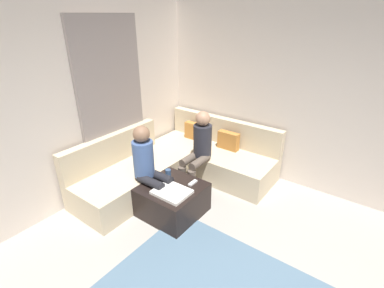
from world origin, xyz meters
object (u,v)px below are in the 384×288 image
(sectional_couch, at_px, (179,164))
(person_on_couch_side, at_px, (149,166))
(coffee_mug, at_px, (168,173))
(game_remote, at_px, (193,183))
(person_on_couch_back, at_px, (199,147))
(ottoman, at_px, (172,200))

(sectional_couch, bearing_deg, person_on_couch_side, -79.55)
(person_on_couch_side, bearing_deg, coffee_mug, 156.01)
(game_remote, bearing_deg, sectional_couch, 142.17)
(person_on_couch_back, relative_size, person_on_couch_side, 1.00)
(person_on_couch_back, distance_m, person_on_couch_side, 0.88)
(sectional_couch, height_order, game_remote, sectional_couch)
(coffee_mug, bearing_deg, sectional_couch, 115.13)
(game_remote, relative_size, person_on_couch_back, 0.12)
(ottoman, height_order, person_on_couch_side, person_on_couch_side)
(game_remote, distance_m, person_on_couch_side, 0.63)
(ottoman, relative_size, game_remote, 5.07)
(person_on_couch_side, bearing_deg, game_remote, 119.53)
(person_on_couch_back, bearing_deg, coffee_mug, 81.08)
(person_on_couch_side, bearing_deg, person_on_couch_back, 166.45)
(sectional_couch, relative_size, person_on_couch_side, 2.12)
(sectional_couch, distance_m, person_on_couch_back, 0.52)
(coffee_mug, height_order, person_on_couch_side, person_on_couch_side)
(ottoman, xyz_separation_m, person_on_couch_side, (-0.33, -0.07, 0.45))
(game_remote, bearing_deg, person_on_couch_back, 118.28)
(ottoman, relative_size, person_on_couch_back, 0.63)
(ottoman, xyz_separation_m, coffee_mug, (-0.22, 0.18, 0.26))
(coffee_mug, bearing_deg, person_on_couch_side, -113.99)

